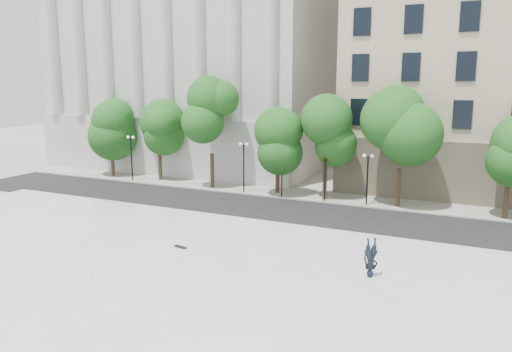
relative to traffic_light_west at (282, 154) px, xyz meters
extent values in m
plane|color=#B6B4AC|center=(1.34, -22.30, -3.69)|extent=(160.00, 160.00, 0.00)
cube|color=white|center=(1.34, -19.30, -3.46)|extent=(44.00, 22.00, 0.45)
cube|color=black|center=(1.34, -4.30, -3.68)|extent=(60.00, 8.00, 0.02)
cube|color=#B0ADA2|center=(1.34, 1.70, -3.63)|extent=(60.00, 4.00, 0.12)
cube|color=#B8B8B3|center=(-15.66, 16.70, 8.81)|extent=(30.00, 26.00, 25.00)
cylinder|color=black|center=(0.00, 0.00, -1.94)|extent=(0.10, 0.10, 3.50)
imported|color=black|center=(0.00, 0.00, 0.16)|extent=(0.96, 1.73, 0.69)
cylinder|color=black|center=(3.71, 0.00, -1.94)|extent=(0.10, 0.10, 3.50)
imported|color=black|center=(3.71, 0.00, 0.18)|extent=(0.75, 1.86, 0.73)
imported|color=black|center=(10.81, -15.11, -2.98)|extent=(1.52, 2.00, 0.52)
cube|color=black|center=(0.29, -15.44, -3.20)|extent=(0.84, 0.36, 0.08)
cylinder|color=#382619|center=(-19.32, 1.47, -2.17)|extent=(0.36, 0.36, 3.05)
sphere|color=#194C15|center=(-19.32, 1.47, 1.97)|extent=(4.20, 4.20, 4.20)
cylinder|color=#382619|center=(-13.61, 1.74, -2.18)|extent=(0.36, 0.36, 3.02)
sphere|color=#194C15|center=(-13.61, 1.74, 1.92)|extent=(3.89, 3.89, 3.89)
cylinder|color=#382619|center=(-7.19, 0.85, -2.09)|extent=(0.36, 0.36, 3.19)
sphere|color=#194C15|center=(-7.19, 0.85, 2.24)|extent=(3.44, 3.44, 3.44)
cylinder|color=#382619|center=(-0.94, 1.28, -2.45)|extent=(0.36, 0.36, 2.47)
sphere|color=#194C15|center=(-0.94, 1.28, 0.90)|extent=(4.07, 4.07, 4.07)
cylinder|color=#382619|center=(3.50, 0.68, -2.11)|extent=(0.36, 0.36, 3.16)
sphere|color=#194C15|center=(3.50, 0.68, 2.18)|extent=(3.70, 3.70, 3.70)
cylinder|color=#382619|center=(9.30, 0.89, -2.17)|extent=(0.36, 0.36, 3.03)
sphere|color=#194C15|center=(9.30, 0.89, 1.94)|extent=(4.08, 4.08, 4.08)
cylinder|color=#382619|center=(16.76, 0.61, -2.36)|extent=(0.36, 0.36, 2.66)
sphere|color=#194C15|center=(16.76, 0.61, 1.25)|extent=(4.01, 4.01, 4.01)
cylinder|color=black|center=(-15.89, 0.30, -1.57)|extent=(0.12, 0.12, 4.24)
cube|color=black|center=(-15.89, 0.30, 0.55)|extent=(0.60, 0.06, 0.06)
sphere|color=white|center=(-16.19, 0.30, 0.65)|extent=(0.28, 0.28, 0.28)
sphere|color=white|center=(-15.59, 0.30, 0.65)|extent=(0.28, 0.28, 0.28)
cylinder|color=black|center=(-3.70, 0.30, -1.59)|extent=(0.12, 0.12, 4.20)
cube|color=black|center=(-3.70, 0.30, 0.51)|extent=(0.60, 0.06, 0.06)
sphere|color=white|center=(-4.00, 0.30, 0.61)|extent=(0.28, 0.28, 0.28)
sphere|color=white|center=(-3.40, 0.30, 0.61)|extent=(0.28, 0.28, 0.28)
cylinder|color=black|center=(7.04, 0.30, -1.75)|extent=(0.12, 0.12, 3.87)
cube|color=black|center=(7.04, 0.30, 0.18)|extent=(0.60, 0.06, 0.06)
sphere|color=white|center=(6.74, 0.30, 0.28)|extent=(0.28, 0.28, 0.28)
sphere|color=white|center=(7.34, 0.30, 0.28)|extent=(0.28, 0.28, 0.28)
camera|label=1|loc=(15.53, -37.65, 5.85)|focal=35.00mm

